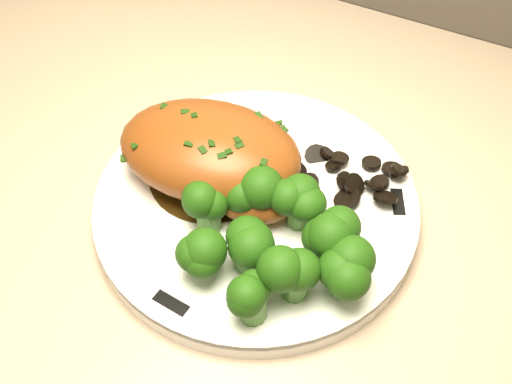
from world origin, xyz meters
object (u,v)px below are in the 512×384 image
at_px(plate, 256,206).
at_px(chicken_breast, 215,155).
at_px(broccoli_florets, 270,241).
at_px(counter, 82,262).

xyz_separation_m(plate, chicken_breast, (-0.04, 0.00, 0.04)).
xyz_separation_m(plate, broccoli_florets, (0.04, -0.06, 0.04)).
bearing_deg(plate, counter, 170.63).
distance_m(counter, plate, 0.54).
bearing_deg(chicken_breast, counter, 160.32).
height_order(counter, broccoli_florets, counter).
height_order(counter, plate, counter).
height_order(counter, chicken_breast, counter).
bearing_deg(broccoli_florets, counter, 163.78).
xyz_separation_m(counter, plate, (0.35, -0.06, 0.41)).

